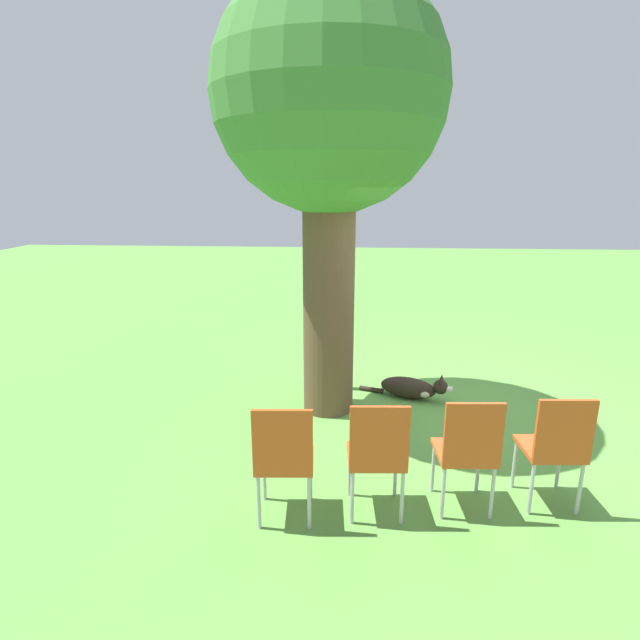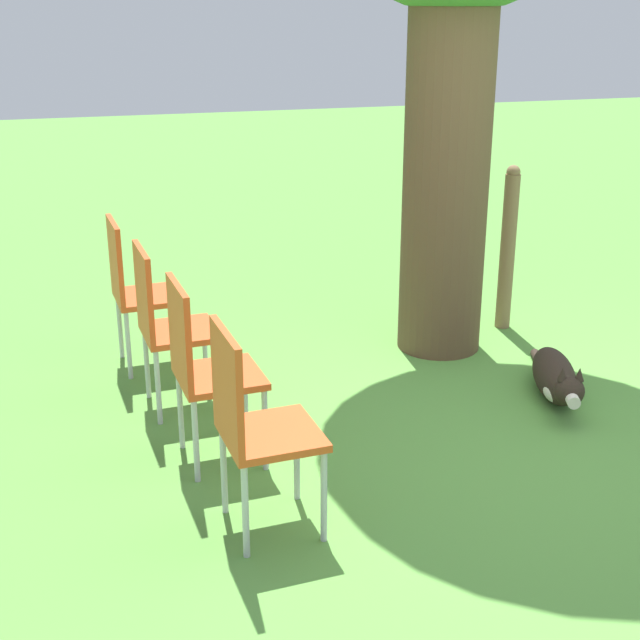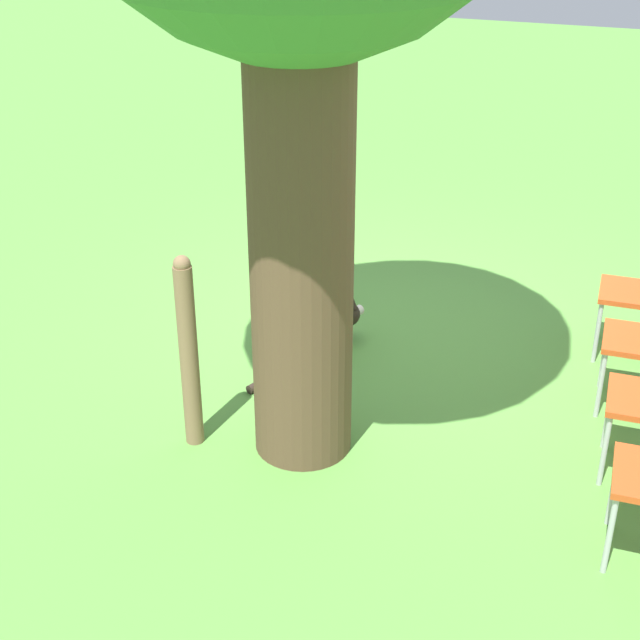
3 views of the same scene
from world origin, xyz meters
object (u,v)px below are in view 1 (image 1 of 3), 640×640
Objects in this scene: oak_tree at (330,106)px; fence_post at (313,342)px; red_chair_3 at (284,455)px; dog at (413,388)px; red_chair_1 at (468,447)px; red_chair_0 at (556,444)px; red_chair_2 at (377,451)px.

oak_tree reaches higher than fence_post.
fence_post is at bearing -3.68° from red_chair_3.
oak_tree is at bearing -9.86° from red_chair_3.
red_chair_3 is (-2.65, 0.01, -0.04)m from fence_post.
red_chair_1 is (-2.16, -0.16, 0.43)m from dog.
oak_tree is at bearing -160.28° from fence_post.
oak_tree is 4.63× the size of red_chair_3.
red_chair_0 and red_chair_1 have the same top height.
oak_tree is at bearing -143.05° from dog.
red_chair_1 is 1.00× the size of red_chair_3.
red_chair_0 reaches higher than dog.
fence_post is at bearing 11.71° from red_chair_2.
red_chair_1 is at bearing -66.73° from dog.
red_chair_1 is at bearing -147.37° from oak_tree.
red_chair_2 is (-1.94, -0.47, -2.71)m from oak_tree.
fence_post reaches higher than red_chair_2.
red_chair_2 is at bearing -84.40° from dog.
dog is 1.11× the size of red_chair_2.
oak_tree is at bearing 10.23° from red_chair_2.
red_chair_0 is 1.42m from red_chair_2.
red_chair_3 is (-0.21, 1.40, 0.00)m from red_chair_1.
red_chair_0 and red_chair_2 have the same top height.
fence_post is 2.81m from red_chair_1.
red_chair_3 is at bearing 173.63° from oak_tree.
fence_post reaches higher than red_chair_1.
red_chair_0 is at bearing -138.18° from fence_post.
oak_tree is 3.36m from red_chair_2.
red_chair_1 is at bearing -85.04° from red_chair_3.
red_chair_3 is (-0.10, 0.70, 0.00)m from red_chair_2.
oak_tree is 2.75m from fence_post.
red_chair_0 is at bearing -85.04° from red_chair_2.
fence_post is 1.21× the size of red_chair_3.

